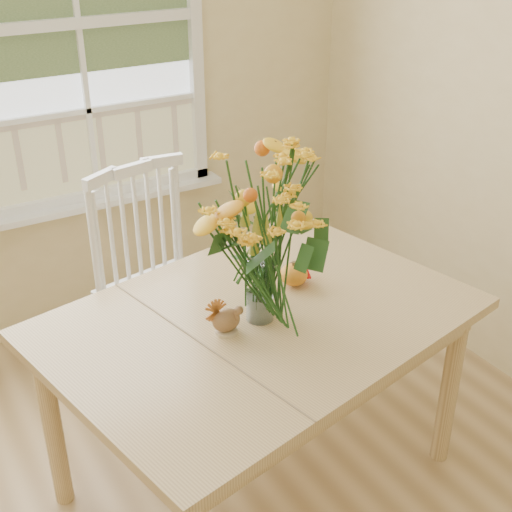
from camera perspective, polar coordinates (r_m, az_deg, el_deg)
dining_table at (r=2.44m, az=0.24°, el=-6.69°), size 1.61×1.29×0.77m
windsor_chair at (r=3.06m, az=-8.50°, el=-1.44°), size 0.56×0.54×1.03m
flower_vase at (r=2.21m, az=0.34°, el=1.84°), size 0.45×0.45×0.54m
pumpkin at (r=2.54m, az=3.17°, el=-1.64°), size 0.10×0.10×0.08m
turkey_figurine at (r=2.27m, az=-2.51°, el=-5.37°), size 0.10×0.08×0.12m
dark_gourd at (r=2.56m, az=3.29°, el=-1.45°), size 0.13×0.11×0.08m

